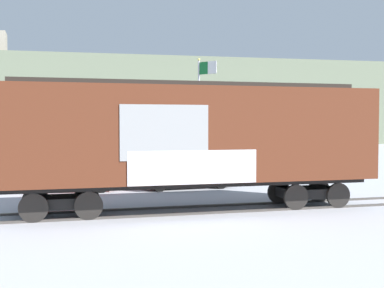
{
  "coord_description": "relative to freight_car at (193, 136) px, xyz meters",
  "views": [
    {
      "loc": [
        -4.9,
        -17.18,
        3.12
      ],
      "look_at": [
        -0.6,
        2.37,
        2.28
      ],
      "focal_mm": 46.79,
      "sensor_mm": 36.0,
      "label": 1
    }
  ],
  "objects": [
    {
      "name": "ground_plane",
      "position": [
        1.1,
        0.0,
        -2.65
      ],
      "size": [
        260.0,
        260.0,
        0.0
      ],
      "primitive_type": "plane",
      "color": "#B2B5BC"
    },
    {
      "name": "track",
      "position": [
        -0.34,
        -0.01,
        -2.61
      ],
      "size": [
        60.01,
        4.31,
        0.08
      ],
      "color": "#4C4742",
      "rests_on": "ground_plane"
    },
    {
      "name": "freight_car",
      "position": [
        0.0,
        0.0,
        0.0
      ],
      "size": [
        13.13,
        3.43,
        4.59
      ],
      "color": "#5B2B19",
      "rests_on": "ground_plane"
    },
    {
      "name": "flagpole",
      "position": [
        3.68,
        13.76,
        2.02
      ],
      "size": [
        0.97,
        1.19,
        7.25
      ],
      "color": "silver",
      "rests_on": "ground_plane"
    },
    {
      "name": "hillside",
      "position": [
        0.98,
        63.33,
        3.5
      ],
      "size": [
        127.48,
        28.49,
        15.9
      ],
      "color": "slate",
      "rests_on": "ground_plane"
    },
    {
      "name": "parked_car_red",
      "position": [
        -4.41,
        6.34,
        -1.82
      ],
      "size": [
        4.11,
        2.08,
        1.61
      ],
      "color": "#B21E1E",
      "rests_on": "ground_plane"
    },
    {
      "name": "parked_car_black",
      "position": [
        0.99,
        6.25,
        -1.81
      ],
      "size": [
        4.65,
        2.35,
        1.69
      ],
      "color": "black",
      "rests_on": "ground_plane"
    }
  ]
}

